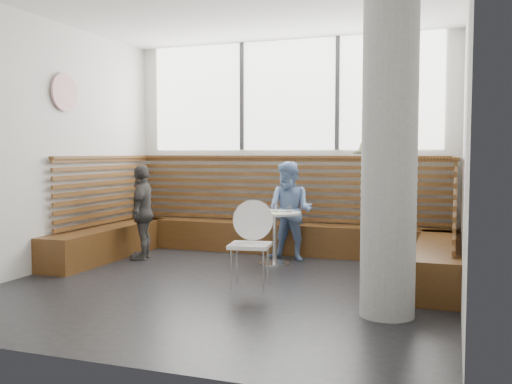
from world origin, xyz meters
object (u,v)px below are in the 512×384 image
(concrete_column, at_px, (390,142))
(cafe_table, at_px, (275,227))
(child_back, at_px, (290,211))
(cafe_chair, at_px, (252,236))
(child_left, at_px, (142,212))
(adult_man, at_px, (378,203))

(concrete_column, relative_size, cafe_table, 4.51)
(cafe_table, xyz_separation_m, child_back, (0.12, 0.35, 0.18))
(cafe_chair, bearing_deg, cafe_table, 87.27)
(concrete_column, relative_size, child_left, 2.40)
(cafe_chair, relative_size, child_back, 0.70)
(cafe_chair, xyz_separation_m, child_left, (-2.03, 1.04, 0.10))
(concrete_column, distance_m, cafe_chair, 2.00)
(concrete_column, height_order, cafe_chair, concrete_column)
(cafe_chair, relative_size, adult_man, 0.56)
(cafe_table, relative_size, adult_man, 0.41)
(cafe_chair, bearing_deg, child_left, 143.69)
(adult_man, bearing_deg, child_left, 92.81)
(child_back, bearing_deg, adult_man, -5.85)
(concrete_column, distance_m, child_back, 2.97)
(cafe_table, bearing_deg, child_back, 71.49)
(concrete_column, xyz_separation_m, adult_man, (-0.36, 2.00, -0.73))
(concrete_column, relative_size, cafe_chair, 3.31)
(cafe_table, height_order, adult_man, adult_man)
(adult_man, xyz_separation_m, child_back, (-1.24, 0.32, -0.18))
(cafe_chair, distance_m, child_back, 1.64)
(cafe_table, height_order, child_left, child_left)
(concrete_column, bearing_deg, child_left, 154.34)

